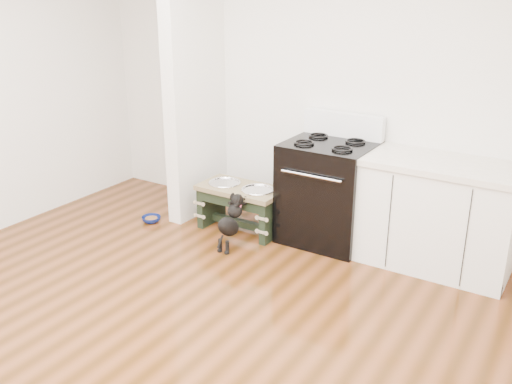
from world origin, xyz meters
name	(u,v)px	position (x,y,z in m)	size (l,w,h in m)	color
ground	(146,350)	(0.00, 0.00, 0.00)	(5.00, 5.00, 0.00)	#40230B
room_shell	(126,103)	(0.00, 0.00, 1.62)	(5.00, 5.00, 5.00)	silver
partition_wall	(195,80)	(-1.18, 2.10, 1.35)	(0.15, 0.80, 2.70)	silver
oven_range	(328,191)	(0.25, 2.16, 0.48)	(0.76, 0.69, 1.14)	black
cabinet_run	(437,215)	(1.23, 2.18, 0.45)	(1.24, 0.64, 0.91)	silver
dog_feeder	(241,199)	(-0.53, 1.91, 0.31)	(0.80, 0.43, 0.46)	black
puppy	(231,220)	(-0.39, 1.54, 0.27)	(0.14, 0.41, 0.49)	black
floor_bowl	(151,219)	(-1.39, 1.59, 0.03)	(0.22, 0.22, 0.06)	#0B1751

